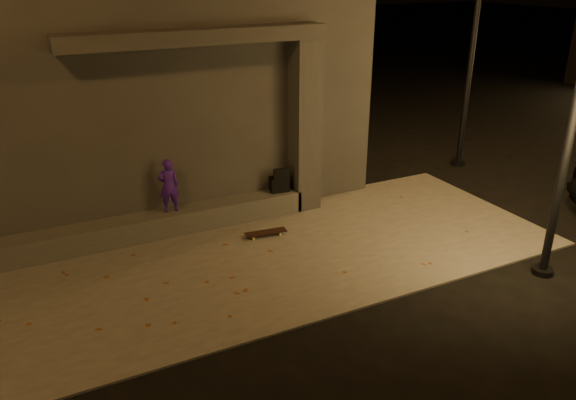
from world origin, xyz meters
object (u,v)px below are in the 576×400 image
skateboarder (169,186)px  skateboard (266,233)px  column (305,127)px  backpack (279,183)px

skateboarder → skateboard: (1.59, -1.01, -0.91)m
column → backpack: 1.31m
skateboarder → skateboard: size_ratio=1.27×
backpack → skateboard: (-0.78, -1.01, -0.56)m
skateboarder → backpack: bearing=-176.2°
skateboard → column: bearing=42.6°
skateboarder → skateboard: 2.09m
backpack → skateboard: backpack is taller
column → backpack: column is taller
backpack → skateboarder: bearing=-172.5°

